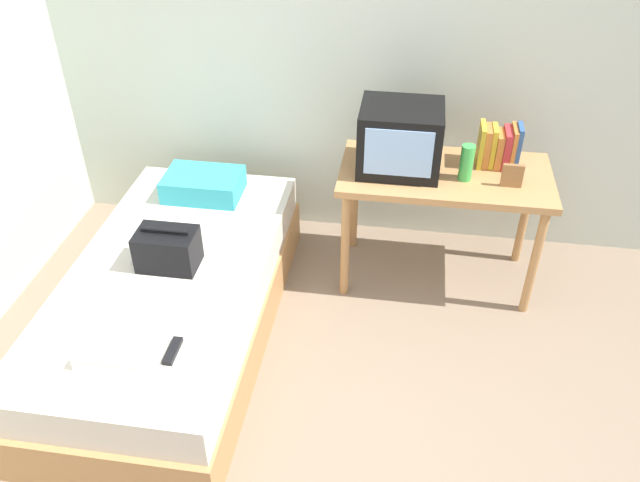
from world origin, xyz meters
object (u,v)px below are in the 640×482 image
at_px(handbag, 168,249).
at_px(remote_silver, 140,255).
at_px(book_row, 499,147).
at_px(desk, 444,186).
at_px(water_bottle, 467,163).
at_px(bed, 174,302).
at_px(magazine, 121,298).
at_px(picture_frame, 512,176).
at_px(tv, 400,138).
at_px(folded_towel, 114,350).
at_px(remote_dark, 173,351).
at_px(pillow, 203,185).

height_order(handbag, remote_silver, handbag).
xyz_separation_m(book_row, remote_silver, (-1.82, -0.79, -0.37)).
height_order(desk, water_bottle, water_bottle).
relative_size(water_bottle, handbag, 0.67).
relative_size(bed, magazine, 6.90).
xyz_separation_m(water_bottle, picture_frame, (0.24, -0.04, -0.04)).
xyz_separation_m(tv, folded_towel, (-1.13, -1.36, -0.41)).
relative_size(handbag, remote_dark, 1.92).
bearing_deg(remote_silver, desk, 23.37).
height_order(water_bottle, picture_frame, water_bottle).
xyz_separation_m(pillow, handbag, (0.03, -0.68, 0.03)).
bearing_deg(pillow, picture_frame, -2.80).
relative_size(handbag, magazine, 1.03).
height_order(remote_dark, remote_silver, same).
xyz_separation_m(bed, remote_dark, (0.23, -0.57, 0.25)).
height_order(picture_frame, remote_silver, picture_frame).
distance_m(book_row, remote_dark, 2.04).
xyz_separation_m(handbag, remote_silver, (-0.18, 0.04, -0.09)).
height_order(book_row, remote_dark, book_row).
bearing_deg(folded_towel, magazine, 109.18).
xyz_separation_m(remote_dark, folded_towel, (-0.24, -0.06, 0.02)).
bearing_deg(desk, magazine, -146.77).
bearing_deg(remote_silver, remote_dark, -57.81).
xyz_separation_m(picture_frame, pillow, (-1.73, 0.08, -0.26)).
relative_size(desk, picture_frame, 8.91).
bearing_deg(bed, pillow, 91.41).
bearing_deg(tv, picture_frame, -10.59).
height_order(book_row, folded_towel, book_row).
distance_m(handbag, remote_silver, 0.20).
distance_m(bed, remote_dark, 0.66).
relative_size(desk, water_bottle, 5.79).
bearing_deg(picture_frame, remote_dark, -141.29).
distance_m(pillow, folded_towel, 1.33).
height_order(tv, picture_frame, tv).
xyz_separation_m(book_row, pillow, (-1.67, -0.14, -0.31)).
bearing_deg(desk, picture_frame, -17.63).
bearing_deg(bed, folded_towel, -91.03).
bearing_deg(remote_dark, bed, 111.73).
distance_m(water_bottle, book_row, 0.26).
height_order(desk, picture_frame, picture_frame).
xyz_separation_m(bed, desk, (1.38, 0.72, 0.41)).
xyz_separation_m(book_row, folded_towel, (-1.66, -1.47, -0.34)).
height_order(picture_frame, magazine, picture_frame).
relative_size(bed, folded_towel, 7.14).
bearing_deg(handbag, pillow, 92.23).
bearing_deg(pillow, book_row, 4.88).
bearing_deg(bed, water_bottle, 24.08).
relative_size(book_row, picture_frame, 1.87).
bearing_deg(magazine, desk, 33.23).
xyz_separation_m(desk, handbag, (-1.37, -0.71, -0.07)).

